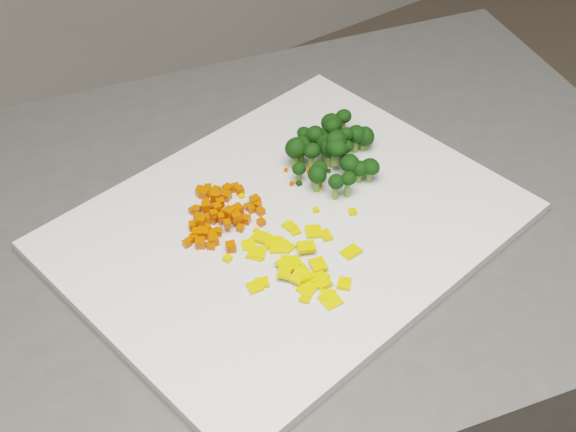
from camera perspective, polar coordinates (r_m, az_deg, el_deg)
counter_block at (r=1.28m, az=-0.27°, el=-14.56°), size 1.08×0.87×0.90m
cutting_board at (r=0.91m, az=-0.00°, el=-0.76°), size 0.54×0.45×0.01m
carrot_pile at (r=0.90m, az=-5.07°, el=0.46°), size 0.11×0.11×0.03m
pepper_pile at (r=0.85m, az=0.68°, el=-3.04°), size 0.12×0.12×0.02m
broccoli_pile at (r=0.96m, az=3.29°, el=5.13°), size 0.13×0.13×0.06m
carrot_cube_0 at (r=0.91m, az=-3.50°, el=0.17°), size 0.01×0.01×0.01m
carrot_cube_1 at (r=0.91m, az=-5.86°, el=0.69°), size 0.01×0.01×0.01m
carrot_cube_2 at (r=0.94m, az=-6.25°, el=1.64°), size 0.01×0.01×0.01m
carrot_cube_3 at (r=0.94m, az=-5.14°, el=1.82°), size 0.01×0.01×0.01m
carrot_cube_4 at (r=0.90m, az=-1.92°, el=-0.44°), size 0.01×0.01×0.01m
carrot_cube_5 at (r=0.88m, az=-7.01°, el=-1.76°), size 0.01×0.01×0.01m
carrot_cube_6 at (r=0.90m, az=-6.75°, el=-0.71°), size 0.01×0.01×0.01m
carrot_cube_7 at (r=0.89m, az=-4.19°, el=0.26°), size 0.01×0.01×0.01m
carrot_cube_8 at (r=0.91m, az=-2.63°, el=0.48°), size 0.01×0.01×0.01m
carrot_cube_9 at (r=0.94m, az=-4.44°, el=1.69°), size 0.01×0.01×0.01m
carrot_cube_10 at (r=0.88m, az=-5.32°, el=-1.72°), size 0.01×0.01×0.01m
carrot_cube_11 at (r=0.94m, az=-5.57°, el=1.66°), size 0.01×0.01×0.01m
carrot_cube_12 at (r=0.89m, az=-5.45°, el=-1.13°), size 0.01×0.01×0.01m
carrot_cube_13 at (r=0.91m, az=-4.85°, el=0.98°), size 0.01×0.01×0.01m
carrot_cube_14 at (r=0.92m, az=-2.36°, el=1.11°), size 0.01×0.01×0.01m
carrot_cube_15 at (r=0.90m, az=-3.01°, el=-0.27°), size 0.01×0.01×0.01m
carrot_cube_16 at (r=0.93m, az=-4.41°, el=1.41°), size 0.01×0.01×0.01m
carrot_cube_17 at (r=0.89m, az=-6.20°, el=-0.35°), size 0.01×0.01×0.01m
carrot_cube_18 at (r=0.89m, az=-4.77°, el=-0.09°), size 0.01×0.01×0.01m
carrot_cube_19 at (r=0.91m, az=-4.49°, el=-0.11°), size 0.01×0.01×0.01m
carrot_cube_20 at (r=0.89m, az=-6.68°, el=-1.51°), size 0.01×0.01×0.01m
carrot_cube_21 at (r=0.88m, az=-7.21°, el=-1.95°), size 0.01×0.01×0.01m
carrot_cube_22 at (r=0.89m, az=-3.72°, el=-0.06°), size 0.01×0.01×0.01m
carrot_cube_23 at (r=0.94m, az=-4.31°, el=1.92°), size 0.01×0.01×0.01m
carrot_cube_24 at (r=0.90m, az=-3.60°, el=0.47°), size 0.01×0.01×0.01m
carrot_cube_25 at (r=0.88m, az=-5.44°, el=-1.77°), size 0.01×0.01×0.01m
carrot_cube_26 at (r=0.90m, az=-4.57°, el=0.21°), size 0.01×0.01×0.01m
carrot_cube_27 at (r=0.92m, az=-5.17°, el=0.85°), size 0.01×0.01×0.01m
carrot_cube_28 at (r=0.89m, az=-6.48°, el=-1.26°), size 0.01×0.01×0.01m
carrot_cube_29 at (r=0.94m, az=-6.01°, el=1.59°), size 0.01×0.01×0.01m
carrot_cube_30 at (r=0.87m, az=-5.42°, el=-2.15°), size 0.01×0.01×0.01m
carrot_cube_31 at (r=0.88m, az=-5.44°, el=-1.44°), size 0.01×0.01×0.01m
carrot_cube_32 at (r=0.91m, az=-6.42°, el=-0.08°), size 0.01×0.01×0.01m
carrot_cube_33 at (r=0.92m, az=-2.21°, el=0.80°), size 0.01×0.01×0.01m
carrot_cube_34 at (r=0.90m, az=-5.31°, el=0.14°), size 0.01×0.01×0.01m
carrot_cube_35 at (r=0.94m, az=-5.69°, el=1.98°), size 0.01×0.01×0.01m
carrot_cube_36 at (r=0.90m, az=-5.37°, el=-0.33°), size 0.01×0.01×0.01m
carrot_cube_37 at (r=0.92m, az=-2.90°, el=0.67°), size 0.01×0.01×0.01m
carrot_cube_38 at (r=0.89m, az=-3.41°, el=-0.87°), size 0.01×0.01×0.01m
carrot_cube_39 at (r=0.90m, az=-3.59°, el=-0.41°), size 0.01×0.01×0.01m
carrot_cube_40 at (r=0.91m, az=-1.96°, el=0.33°), size 0.01×0.01×0.01m
carrot_cube_41 at (r=0.94m, az=-3.75°, el=2.05°), size 0.01×0.01×0.01m
carrot_cube_42 at (r=0.87m, az=-4.10°, el=-2.21°), size 0.01×0.01×0.01m
carrot_cube_43 at (r=0.92m, az=-5.19°, el=1.42°), size 0.01×0.01×0.01m
carrot_cube_44 at (r=0.88m, az=-6.27°, el=-1.93°), size 0.01×0.01×0.01m
carrot_cube_45 at (r=0.89m, az=-4.35°, el=-0.55°), size 0.01×0.01×0.01m
carrot_cube_46 at (r=0.90m, az=-5.05°, el=0.59°), size 0.01×0.01×0.01m
carrot_cube_47 at (r=0.90m, az=-5.77°, el=-0.21°), size 0.01×0.01×0.01m
carrot_cube_48 at (r=0.89m, az=-5.97°, el=-1.25°), size 0.01×0.01×0.01m
carrot_cube_49 at (r=0.94m, az=-5.76°, el=1.55°), size 0.01×0.01×0.01m
carrot_cube_50 at (r=0.91m, az=-5.27°, el=-0.04°), size 0.01×0.01×0.01m
carrot_cube_51 at (r=0.88m, az=-5.63°, el=-2.10°), size 0.01×0.01×0.01m
carrot_cube_52 at (r=0.91m, az=-4.99°, el=0.02°), size 0.01×0.01×0.01m
carrot_cube_53 at (r=0.89m, az=-3.95°, el=0.17°), size 0.01×0.01×0.01m
carrot_cube_54 at (r=0.92m, az=-6.52°, el=0.42°), size 0.01×0.01×0.01m
carrot_cube_55 at (r=0.89m, az=-5.92°, el=-0.95°), size 0.01×0.01×0.01m
carrot_cube_56 at (r=0.92m, az=-5.81°, el=0.96°), size 0.01×0.01×0.01m
carrot_cube_57 at (r=0.91m, az=-5.16°, el=0.12°), size 0.01×0.01×0.01m
carrot_cube_58 at (r=0.89m, az=-4.99°, el=-1.14°), size 0.01×0.01×0.01m
carrot_cube_59 at (r=0.94m, az=-3.47°, el=1.85°), size 0.01×0.01×0.01m
carrot_cube_60 at (r=0.92m, az=-5.23°, el=0.46°), size 0.01×0.01×0.01m
carrot_cube_61 at (r=0.92m, az=-6.82°, el=0.39°), size 0.01×0.01×0.01m
carrot_cube_62 at (r=0.94m, az=-6.25°, el=1.82°), size 0.01×0.01×0.01m
pepper_chunk_0 at (r=0.85m, az=-0.05°, el=-3.45°), size 0.02×0.02×0.01m
pepper_chunk_1 at (r=0.83m, az=1.44°, el=-5.12°), size 0.03×0.02×0.01m
pepper_chunk_2 at (r=0.84m, az=-1.85°, el=-4.74°), size 0.02×0.02×0.01m
pepper_chunk_3 at (r=0.83m, az=-2.37°, el=-5.07°), size 0.02×0.02×0.01m
pepper_chunk_4 at (r=0.87m, az=4.50°, el=-2.55°), size 0.02×0.02×0.01m
pepper_chunk_5 at (r=0.85m, az=0.31°, el=-3.39°), size 0.02×0.02×0.01m
pepper_chunk_6 at (r=0.90m, az=0.11°, el=-0.74°), size 0.01×0.02×0.01m
pepper_chunk_7 at (r=0.87m, az=-0.15°, el=-2.18°), size 0.02×0.02×0.00m
pepper_chunk_8 at (r=0.89m, az=1.83°, el=-1.12°), size 0.02×0.02×0.01m
pepper_chunk_9 at (r=0.84m, az=0.75°, el=-4.31°), size 0.02×0.02×0.01m
pepper_chunk_10 at (r=0.87m, az=-0.64°, el=-2.37°), size 0.02×0.02×0.01m
pepper_chunk_11 at (r=0.88m, az=-2.82°, el=-2.08°), size 0.02×0.02×0.01m
pepper_chunk_12 at (r=0.86m, az=1.30°, el=-2.20°), size 0.02×0.02×0.01m
pepper_chunk_13 at (r=0.89m, az=0.34°, el=-0.90°), size 0.01×0.02×0.00m
pepper_chunk_14 at (r=0.82m, az=1.27°, el=-5.76°), size 0.02×0.02×0.01m
pepper_chunk_15 at (r=0.82m, az=3.03°, el=-5.99°), size 0.02×0.02×0.01m
pepper_chunk_16 at (r=0.89m, az=2.71°, el=-1.37°), size 0.01×0.02×0.01m
pepper_chunk_17 at (r=0.84m, az=2.49°, el=-4.80°), size 0.02×0.02×0.01m
pepper_chunk_18 at (r=0.84m, az=1.13°, el=-4.09°), size 0.02×0.02×0.01m
pepper_chunk_19 at (r=0.87m, az=-2.31°, el=-2.70°), size 0.03×0.03×0.01m
pepper_chunk_20 at (r=0.88m, az=-0.97°, el=-1.90°), size 0.03×0.03×0.01m
pepper_chunk_21 at (r=0.84m, az=1.82°, el=-4.44°), size 0.02×0.02×0.01m
pepper_chunk_22 at (r=0.87m, az=-2.20°, el=-2.61°), size 0.03×0.03×0.01m
pepper_chunk_23 at (r=0.88m, az=-1.92°, el=-1.51°), size 0.02×0.03×0.01m
pepper_chunk_24 at (r=0.85m, az=-0.13°, el=-3.28°), size 0.02×0.02×0.01m
pepper_chunk_25 at (r=0.85m, az=2.17°, el=-3.45°), size 0.02×0.02×0.00m
pepper_chunk_26 at (r=0.84m, az=4.03°, el=-4.81°), size 0.02×0.02×0.00m
pepper_chunk_27 at (r=0.84m, az=2.19°, el=-4.44°), size 0.02×0.02×0.01m
pepper_chunk_28 at (r=0.82m, az=2.87°, el=-5.68°), size 0.02×0.02×0.01m
pepper_chunk_29 at (r=0.84m, az=-0.28°, el=-4.04°), size 0.02×0.02×0.01m
broccoli_floret_0 at (r=0.99m, az=2.96°, el=5.52°), size 0.04×0.04×0.04m
broccoli_floret_1 at (r=0.95m, az=4.33°, el=3.41°), size 0.03×0.03×0.03m
broccoli_floret_2 at (r=0.95m, az=0.77°, el=3.09°), size 0.02×0.02×0.03m
broccoli_floret_3 at (r=0.98m, az=2.72°, el=4.79°), size 0.04×0.04×0.04m
broccoli_floret_4 at (r=1.00m, az=5.40°, el=5.42°), size 0.04×0.04×0.03m
broccoli_floret_5 at (r=0.98m, az=4.10°, el=5.42°), size 0.02×0.02×0.03m
broccoli_floret_6 at (r=0.94m, az=2.21°, el=3.03°), size 0.03×0.03×0.03m
broccoli_floret_7 at (r=1.00m, az=1.10°, el=5.67°), size 0.02×0.02×0.02m
broccoli_floret_8 at (r=0.97m, az=3.41°, el=5.15°), size 0.04×0.04×0.03m
broccoli_floret_9 at (r=0.92m, az=3.38°, el=2.03°), size 0.03×0.03×0.03m
broccoli_floret_10 at (r=0.93m, az=2.04°, el=2.60°), size 0.03×0.03×0.03m
broccoli_floret_11 at (r=0.99m, az=1.87°, el=5.36°), size 0.03×0.03×0.04m
broccoli_floret_12 at (r=0.95m, az=3.38°, el=4.50°), size 0.03×0.03×0.04m
broccoli_floret_13 at (r=0.98m, az=3.19°, el=4.60°), size 0.03×0.03×0.03m
broccoli_floret_14 at (r=0.95m, az=5.06°, el=3.10°), size 0.03×0.03×0.03m
broccoli_floret_15 at (r=1.00m, az=3.05°, el=6.17°), size 0.04×0.04×0.04m
broccoli_floret_16 at (r=0.96m, az=3.34°, el=5.03°), size 0.03×0.03×0.04m
broccoli_floret_17 at (r=0.95m, az=5.81°, el=3.20°), size 0.03×0.03×0.03m
broccoli_floret_18 at (r=0.96m, az=1.66°, el=4.18°), size 0.03×0.03×0.04m
broccoli_floret_19 at (r=0.98m, az=0.87°, el=4.54°), size 0.02×0.02×0.03m
broccoli_floret_20 at (r=0.96m, az=0.51°, el=4.42°), size 0.04×0.04×0.04m
broccoli_floret_21 at (r=0.99m, az=4.80°, el=5.45°), size 0.03×0.03×0.04m
broccoli_floret_22 at (r=1.02m, az=3.91°, el=6.61°), size 0.03×0.03×0.04m
broccoli_floret_23 at (r=0.97m, az=0.93°, el=4.63°), size 0.03×0.03×0.04m
broccoli_floret_24 at (r=0.93m, az=4.26°, el=2.21°), size 0.03×0.03×0.03m
broccoli_floret_25 at (r=0.97m, az=4.09°, el=4.49°), size 0.02×0.02×0.03m
broccoli_floret_26 at (r=0.97m, az=2.98°, el=4.53°), size 0.04×0.04×0.04m
broccoli_floret_27 at (r=0.98m, az=3.12°, el=5.90°), size 0.03×0.03×0.04m
stray_bit_0 at (r=0.91m, az=2.01°, el=0.42°), size 0.01×0.01×0.00m
stray_bit_1 at (r=0.91m, az=4.61°, el=0.30°), size 0.01×0.01×0.01m
stray_bit_2 at (r=0.93m, az=-3.31°, el=1.42°), size 0.01×0.01×0.00m
stray_bit_3 at (r=0.95m, az=0.28°, el=2.31°), size 0.01×0.01×0.00m
stray_bit_4 at (r=0.89m, az=-1.93°, el=-1.44°), size 0.01×0.01×0.00m
stray_bit_5 at (r=0.95m, az=0.77°, el=2.39°), size 0.01×0.01×0.00m
stray_bit_6 at (r=0.97m, az=-0.14°, el=3.28°), size 0.01×0.01×0.00m
stray_bit_7 at (r=0.97m, az=2.91°, el=3.22°), size 0.01×0.01×0.00m
stray_bit_8 at (r=0.95m, az=0.78°, el=2.33°), size 0.01×0.01×0.00m
stray_bit_9 at (r=0.95m, az=2.32°, el=2.06°), size 0.01×0.01×0.00m
stray_bit_10 at (r=0.89m, az=-2.30°, el=-1.01°), size 0.01×0.01×0.00m
stray_bit_11 at (r=0.97m, az=1.59°, el=3.26°), size 0.01×0.01×0.01m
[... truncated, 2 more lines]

